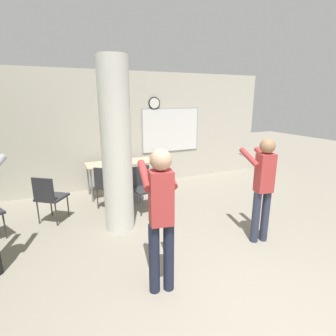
% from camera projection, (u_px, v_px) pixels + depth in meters
% --- Properties ---
extents(wall_back, '(8.00, 0.15, 2.80)m').
position_uv_depth(wall_back, '(124.00, 130.00, 6.46)').
color(wall_back, beige).
rests_on(wall_back, ground_plane).
extents(support_pillar, '(0.49, 0.49, 2.80)m').
position_uv_depth(support_pillar, '(116.00, 148.00, 4.21)').
color(support_pillar, silver).
rests_on(support_pillar, ground_plane).
extents(folding_table, '(1.53, 0.63, 0.76)m').
position_uv_depth(folding_table, '(120.00, 165.00, 5.98)').
color(folding_table, tan).
rests_on(folding_table, ground_plane).
extents(bottle_on_table, '(0.08, 0.08, 0.25)m').
position_uv_depth(bottle_on_table, '(127.00, 158.00, 5.91)').
color(bottle_on_table, '#4C3319').
rests_on(bottle_on_table, folding_table).
extents(waste_bin, '(0.31, 0.31, 0.37)m').
position_uv_depth(waste_bin, '(136.00, 192.00, 5.72)').
color(waste_bin, gray).
rests_on(waste_bin, ground_plane).
extents(chair_near_pillar, '(0.62, 0.62, 0.87)m').
position_uv_depth(chair_near_pillar, '(49.00, 195.00, 4.62)').
color(chair_near_pillar, '#2D2D33').
rests_on(chair_near_pillar, ground_plane).
extents(chair_table_front, '(0.49, 0.49, 0.87)m').
position_uv_depth(chair_table_front, '(143.00, 185.00, 5.16)').
color(chair_table_front, '#2D2D33').
rests_on(chair_table_front, ground_plane).
extents(chair_table_left, '(0.62, 0.62, 0.87)m').
position_uv_depth(chair_table_left, '(107.00, 184.00, 5.23)').
color(chair_table_left, '#2D2D33').
rests_on(chair_table_left, ground_plane).
extents(person_playing_front, '(0.45, 0.68, 1.68)m').
position_uv_depth(person_playing_front, '(161.00, 211.00, 2.85)').
color(person_playing_front, '#1E2338').
rests_on(person_playing_front, ground_plane).
extents(person_playing_side, '(0.44, 0.66, 1.62)m').
position_uv_depth(person_playing_side, '(263.00, 182.00, 3.91)').
color(person_playing_side, '#2D3347').
rests_on(person_playing_side, ground_plane).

